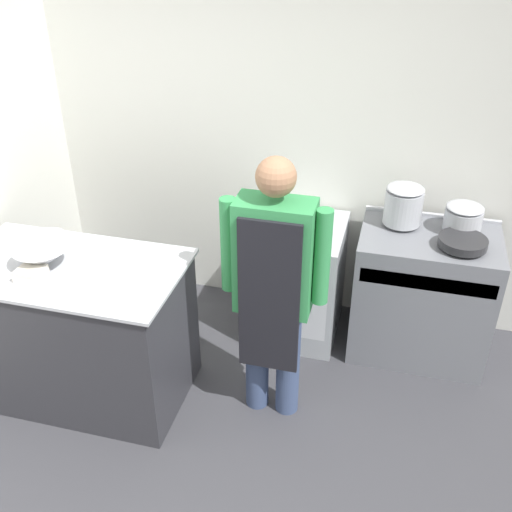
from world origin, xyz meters
TOP-DOWN VIEW (x-y plane):
  - ground_plane at (0.00, 0.00)m, footprint 14.00×14.00m
  - wall_back at (0.00, 2.02)m, footprint 8.00×0.05m
  - prep_counter at (-0.90, 0.69)m, footprint 1.33×0.77m
  - stove at (1.12, 1.64)m, footprint 0.89×0.61m
  - fridge_unit at (0.28, 1.65)m, footprint 0.58×0.65m
  - person_cook at (0.28, 0.83)m, footprint 0.60×0.24m
  - mixing_bowl at (-1.03, 0.66)m, footprint 0.32×0.32m
  - small_bowl at (-1.11, 0.85)m, footprint 0.21×0.21m
  - plastic_tub at (-1.02, 0.53)m, footprint 0.14×0.14m
  - stock_pot at (0.92, 1.75)m, footprint 0.24×0.24m
  - saute_pan at (1.30, 1.54)m, footprint 0.30×0.30m
  - sauce_pot at (1.30, 1.75)m, footprint 0.24×0.24m

SIDE VIEW (x-z plane):
  - ground_plane at x=0.00m, z-range 0.00..0.00m
  - fridge_unit at x=0.28m, z-range 0.00..0.84m
  - stove at x=1.12m, z-range -0.01..0.90m
  - prep_counter at x=-0.90m, z-range 0.00..0.93m
  - person_cook at x=0.28m, z-range 0.11..1.77m
  - saute_pan at x=1.30m, z-range 0.91..0.96m
  - plastic_tub at x=-1.02m, z-range 0.93..0.99m
  - small_bowl at x=-1.11m, z-range 0.93..1.01m
  - mixing_bowl at x=-1.03m, z-range 0.93..1.05m
  - sauce_pot at x=1.30m, z-range 0.91..1.09m
  - stock_pot at x=0.92m, z-range 0.91..1.18m
  - wall_back at x=0.00m, z-range 0.00..2.70m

